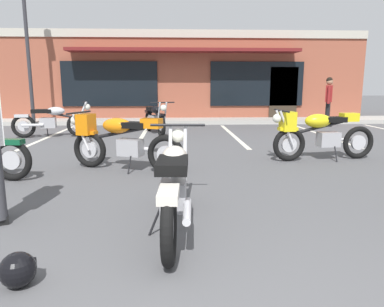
{
  "coord_description": "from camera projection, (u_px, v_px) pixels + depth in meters",
  "views": [
    {
      "loc": [
        -0.39,
        -1.32,
        1.45
      ],
      "look_at": [
        -0.16,
        3.34,
        0.55
      ],
      "focal_mm": 33.91,
      "sensor_mm": 36.0,
      "label": 1
    }
  ],
  "objects": [
    {
      "name": "painted_stall_lines",
      "position": [
        188.0,
        135.0,
        10.39
      ],
      "size": [
        13.05,
        4.8,
        0.01
      ],
      "color": "silver",
      "rests_on": "ground_plane"
    },
    {
      "name": "parking_lot_lamp_post",
      "position": [
        24.0,
        24.0,
        11.85
      ],
      "size": [
        0.24,
        0.76,
        5.25
      ],
      "color": "#2D2D33",
      "rests_on": "ground_plane"
    },
    {
      "name": "motorcycle_green_cafe_racer",
      "position": [
        52.0,
        120.0,
        9.95
      ],
      "size": [
        2.1,
        0.73,
        0.98
      ],
      "color": "black",
      "rests_on": "ground_plane"
    },
    {
      "name": "motorcycle_blue_standard",
      "position": [
        120.0,
        139.0,
        6.11
      ],
      "size": [
        2.01,
        1.07,
        0.98
      ],
      "color": "black",
      "rests_on": "ground_plane"
    },
    {
      "name": "motorcycle_silver_naked",
      "position": [
        155.0,
        118.0,
        10.6
      ],
      "size": [
        0.97,
        2.05,
        0.98
      ],
      "color": "black",
      "rests_on": "ground_plane"
    },
    {
      "name": "motorcycle_foreground_classic",
      "position": [
        174.0,
        185.0,
        3.6
      ],
      "size": [
        0.66,
        2.11,
        0.98
      ],
      "color": "black",
      "rests_on": "ground_plane"
    },
    {
      "name": "motorcycle_black_cruiser",
      "position": [
        319.0,
        133.0,
        6.92
      ],
      "size": [
        2.11,
        0.7,
        0.98
      ],
      "color": "black",
      "rests_on": "ground_plane"
    },
    {
      "name": "ground_plane",
      "position": [
        200.0,
        180.0,
        5.55
      ],
      "size": [
        80.0,
        80.0,
        0.0
      ],
      "primitive_type": "plane",
      "color": "#515154"
    },
    {
      "name": "brick_storefront_building",
      "position": [
        182.0,
        78.0,
        17.08
      ],
      "size": [
        14.27,
        7.19,
        3.47
      ],
      "color": "brown",
      "rests_on": "ground_plane"
    },
    {
      "name": "sidewalk_kerb",
      "position": [
        184.0,
        120.0,
        13.91
      ],
      "size": [
        22.0,
        1.8,
        0.14
      ],
      "primitive_type": "cube",
      "color": "#A8A59E",
      "rests_on": "ground_plane"
    },
    {
      "name": "person_in_shorts_foreground",
      "position": [
        329.0,
        99.0,
        12.46
      ],
      "size": [
        0.38,
        0.59,
        1.68
      ],
      "color": "black",
      "rests_on": "ground_plane"
    },
    {
      "name": "helmet_on_pavement",
      "position": [
        18.0,
        270.0,
        2.61
      ],
      "size": [
        0.26,
        0.26,
        0.26
      ],
      "color": "black",
      "rests_on": "ground_plane"
    }
  ]
}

